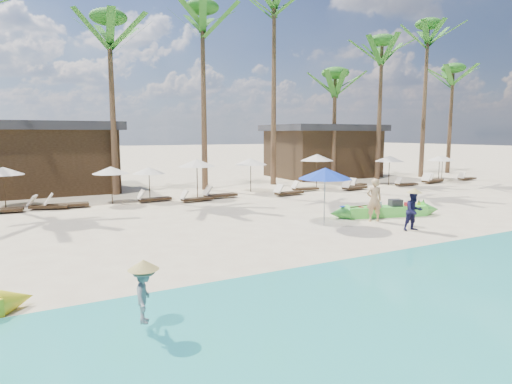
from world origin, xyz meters
TOP-DOWN VIEW (x-y plane):
  - ground at (0.00, 0.00)m, footprint 240.00×240.00m
  - wet_sand_strip at (0.00, -5.00)m, footprint 240.00×4.50m
  - green_canoe at (5.87, 1.81)m, footprint 5.65×1.91m
  - tourist at (4.65, 1.25)m, footprint 0.76×0.63m
  - vendor_green at (4.75, -0.73)m, footprint 0.81×0.68m
  - vendor_yellow at (-6.00, -4.36)m, footprint 0.60×0.77m
  - blue_umbrella at (2.35, 1.52)m, footprint 2.12×2.12m
  - resort_parasol_3 at (-8.94, 12.14)m, footprint 1.93×1.93m
  - resort_parasol_4 at (-4.14, 10.83)m, footprint 1.87×1.87m
  - lounger_4_left at (-7.19, 10.53)m, footprint 1.90×1.11m
  - lounger_4_right at (-6.41, 10.48)m, footprint 2.01×0.74m
  - resort_parasol_5 at (-2.19, 10.88)m, footprint 1.77×1.77m
  - lounger_5_left at (-2.15, 10.46)m, footprint 1.81×0.69m
  - resort_parasol_6 at (0.48, 10.83)m, footprint 2.11×2.11m
  - lounger_6_left at (-0.17, 9.48)m, footprint 1.74×0.62m
  - lounger_6_right at (1.42, 10.02)m, footprint 1.99×0.71m
  - resort_parasol_7 at (4.27, 11.66)m, footprint 2.03×2.03m
  - lounger_7_left at (5.41, 9.17)m, footprint 1.90×0.77m
  - lounger_7_right at (7.32, 10.33)m, footprint 1.79×0.69m
  - resort_parasol_8 at (8.84, 11.09)m, footprint 2.20×2.20m
  - lounger_8_left at (10.41, 9.26)m, footprint 1.95×0.85m
  - resort_parasol_9 at (14.34, 10.18)m, footprint 2.01×2.01m
  - lounger_9_left at (11.60, 10.34)m, footprint 1.79×1.06m
  - lounger_9_right at (14.97, 9.25)m, footprint 1.70×0.73m
  - resort_parasol_10 at (19.71, 10.44)m, footprint 1.86×1.86m
  - lounger_10_left at (17.96, 9.61)m, footprint 2.08×0.96m
  - lounger_10_right at (18.56, 9.96)m, footprint 1.98×0.99m
  - resort_parasol_11 at (21.11, 11.29)m, footprint 1.80×1.80m
  - lounger_11_left at (21.97, 9.73)m, footprint 1.71×0.58m
  - palm_3 at (-3.36, 14.27)m, footprint 2.08×2.08m
  - palm_4 at (2.15, 14.01)m, footprint 2.08×2.08m
  - palm_5 at (7.45, 14.38)m, footprint 2.08×2.08m
  - palm_6 at (12.84, 14.52)m, footprint 2.08×2.08m
  - palm_7 at (16.57, 13.68)m, footprint 2.08×2.08m
  - palm_8 at (21.07, 13.33)m, footprint 2.08×2.08m
  - palm_9 at (26.21, 14.81)m, footprint 2.08×2.08m
  - pavilion_west at (-8.00, 17.50)m, footprint 10.80×6.60m
  - pavilion_east at (14.00, 17.50)m, footprint 8.80×6.60m

SIDE VIEW (x-z plane):
  - ground at x=0.00m, z-range 0.00..0.00m
  - wet_sand_strip at x=0.00m, z-range 0.00..0.01m
  - lounger_9_right at x=14.97m, z-range -0.09..0.47m
  - lounger_11_left at x=21.97m, z-range -0.10..0.48m
  - lounger_9_left at x=11.60m, z-range -0.10..0.49m
  - lounger_6_left at x=-0.17m, z-range -0.10..0.49m
  - lounger_7_right at x=7.32m, z-range -0.10..0.50m
  - lounger_5_left at x=-2.15m, z-range -0.10..0.50m
  - lounger_4_left at x=-7.19m, z-range -0.10..0.52m
  - lounger_7_left at x=5.41m, z-range -0.10..0.52m
  - lounger_8_left at x=10.41m, z-range -0.11..0.53m
  - lounger_10_right at x=18.56m, z-range -0.11..0.54m
  - lounger_6_right at x=1.42m, z-range -0.11..0.55m
  - lounger_4_right at x=-6.41m, z-range -0.11..0.56m
  - lounger_10_left at x=17.96m, z-range -0.11..0.57m
  - green_canoe at x=5.87m, z-range -0.12..0.61m
  - vendor_yellow at x=-6.00m, z-range 0.18..1.24m
  - vendor_green at x=4.75m, z-range 0.00..1.48m
  - tourist at x=4.65m, z-range 0.00..1.77m
  - resort_parasol_5 at x=-2.19m, z-range 0.73..2.55m
  - resort_parasol_11 at x=21.11m, z-range 0.74..2.59m
  - resort_parasol_10 at x=19.71m, z-range 0.77..2.69m
  - resort_parasol_4 at x=-4.14m, z-range 0.77..2.70m
  - resort_parasol_3 at x=-8.94m, z-range 0.80..2.78m
  - resort_parasol_9 at x=14.34m, z-range 0.83..2.90m
  - resort_parasol_7 at x=4.27m, z-range 0.84..2.92m
  - resort_parasol_6 at x=0.48m, z-range 0.87..3.05m
  - resort_parasol_8 at x=8.84m, z-range 0.91..3.17m
  - blue_umbrella at x=2.35m, z-range 0.92..3.20m
  - pavilion_west at x=-8.00m, z-range 0.04..4.34m
  - pavilion_east at x=14.00m, z-range 0.05..4.35m
  - palm_6 at x=12.84m, z-range 2.79..11.31m
  - palm_9 at x=26.21m, z-range 3.14..12.97m
  - palm_3 at x=-3.36m, z-range 3.32..13.83m
  - palm_7 at x=16.57m, z-range 3.46..14.53m
  - palm_4 at x=2.15m, z-range 3.60..15.30m
  - palm_8 at x=21.07m, z-range 3.83..16.53m
  - palm_5 at x=7.45m, z-range 4.02..17.62m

